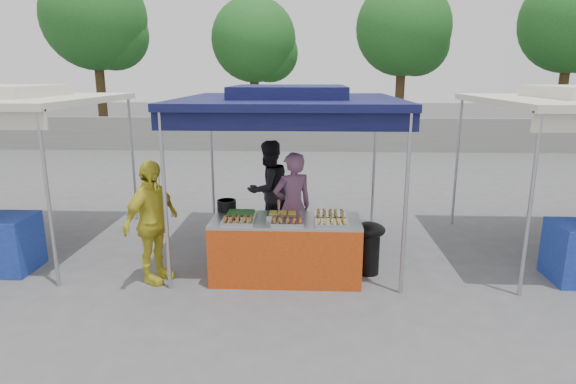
{
  "coord_description": "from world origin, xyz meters",
  "views": [
    {
      "loc": [
        0.3,
        -6.26,
        2.76
      ],
      "look_at": [
        0.0,
        0.6,
        1.05
      ],
      "focal_mm": 30.0,
      "sensor_mm": 36.0,
      "label": 1
    }
  ],
  "objects_px": {
    "vendor_woman": "(293,207)",
    "helper_man": "(269,190)",
    "vendor_table": "(286,249)",
    "customer_person": "(152,222)",
    "wok_burner": "(369,243)",
    "cooking_pot": "(227,205)"
  },
  "relations": [
    {
      "from": "wok_burner",
      "to": "vendor_woman",
      "type": "height_order",
      "value": "vendor_woman"
    },
    {
      "from": "wok_burner",
      "to": "helper_man",
      "type": "bearing_deg",
      "value": 138.51
    },
    {
      "from": "vendor_table",
      "to": "helper_man",
      "type": "relative_size",
      "value": 1.2
    },
    {
      "from": "vendor_table",
      "to": "vendor_woman",
      "type": "bearing_deg",
      "value": 84.17
    },
    {
      "from": "customer_person",
      "to": "vendor_woman",
      "type": "bearing_deg",
      "value": -41.44
    },
    {
      "from": "wok_burner",
      "to": "customer_person",
      "type": "xyz_separation_m",
      "value": [
        -2.92,
        -0.38,
        0.39
      ]
    },
    {
      "from": "helper_man",
      "to": "customer_person",
      "type": "distance_m",
      "value": 2.34
    },
    {
      "from": "vendor_table",
      "to": "helper_man",
      "type": "xyz_separation_m",
      "value": [
        -0.37,
        1.71,
        0.41
      ]
    },
    {
      "from": "vendor_woman",
      "to": "vendor_table",
      "type": "bearing_deg",
      "value": 59.94
    },
    {
      "from": "vendor_table",
      "to": "helper_man",
      "type": "bearing_deg",
      "value": 102.28
    },
    {
      "from": "vendor_woman",
      "to": "customer_person",
      "type": "distance_m",
      "value": 2.02
    },
    {
      "from": "cooking_pot",
      "to": "wok_burner",
      "type": "xyz_separation_m",
      "value": [
        2.01,
        -0.14,
        -0.49
      ]
    },
    {
      "from": "vendor_woman",
      "to": "helper_man",
      "type": "height_order",
      "value": "helper_man"
    },
    {
      "from": "wok_burner",
      "to": "vendor_woman",
      "type": "distance_m",
      "value": 1.24
    },
    {
      "from": "cooking_pot",
      "to": "vendor_woman",
      "type": "height_order",
      "value": "vendor_woman"
    },
    {
      "from": "vendor_table",
      "to": "wok_burner",
      "type": "relative_size",
      "value": 2.67
    },
    {
      "from": "wok_burner",
      "to": "customer_person",
      "type": "relative_size",
      "value": 0.45
    },
    {
      "from": "vendor_woman",
      "to": "customer_person",
      "type": "relative_size",
      "value": 0.99
    },
    {
      "from": "customer_person",
      "to": "helper_man",
      "type": "bearing_deg",
      "value": -12.77
    },
    {
      "from": "wok_burner",
      "to": "cooking_pot",
      "type": "bearing_deg",
      "value": 178.81
    },
    {
      "from": "cooking_pot",
      "to": "customer_person",
      "type": "xyz_separation_m",
      "value": [
        -0.91,
        -0.53,
        -0.1
      ]
    },
    {
      "from": "cooking_pot",
      "to": "helper_man",
      "type": "relative_size",
      "value": 0.16
    }
  ]
}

